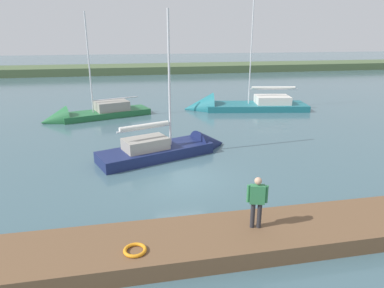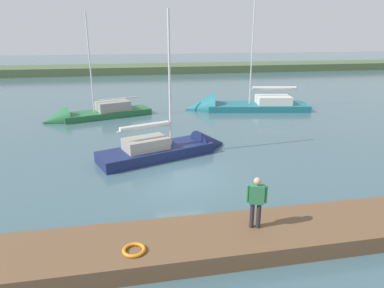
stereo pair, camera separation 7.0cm
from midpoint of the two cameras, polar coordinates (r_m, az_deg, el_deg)
ground_plane at (r=15.73m, az=-1.67°, el=-5.75°), size 200.00×200.00×0.00m
far_shoreline at (r=59.84m, az=-9.00°, el=11.81°), size 180.00×8.00×2.40m
dock_pier at (r=10.87m, az=3.31°, el=-15.99°), size 26.52×2.38×0.56m
life_ring_buoy at (r=10.04m, az=-9.79°, el=-17.20°), size 0.66×0.66×0.10m
sailboat_mid_channel at (r=18.80m, az=-3.05°, el=-1.11°), size 7.75×4.50×8.46m
sailboat_near_dock at (r=27.78m, az=-17.19°, el=4.55°), size 8.57×4.67×8.86m
sailboat_far_left at (r=30.05m, az=6.75°, el=6.08°), size 10.96×4.59×11.34m
person_on_dock at (r=10.69m, az=10.71°, el=-9.09°), size 0.63×0.33×1.70m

